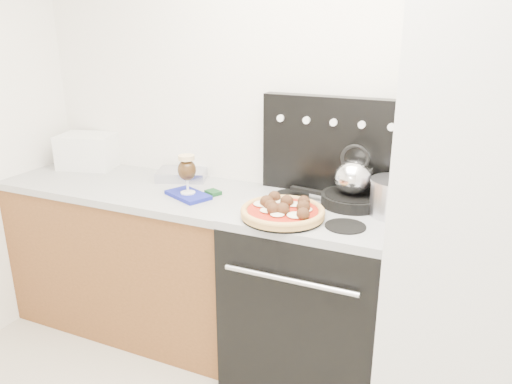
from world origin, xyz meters
The scene contains 16 objects.
room_shell centered at (0.00, 0.29, 1.25)m, with size 3.52×3.01×2.52m.
base_cabinet centered at (-1.02, 1.20, 0.43)m, with size 1.45×0.60×0.86m, color brown.
countertop centered at (-1.02, 1.20, 0.88)m, with size 1.48×0.63×0.04m, color #ADADAE.
stove_body centered at (0.08, 1.18, 0.44)m, with size 0.76×0.65×0.88m, color black.
cooktop centered at (0.08, 1.18, 0.90)m, with size 0.76×0.65×0.04m, color #ADADB2.
backguard centered at (0.08, 1.45, 1.17)m, with size 0.76×0.08×0.50m, color black.
fridge centered at (0.78, 1.15, 0.95)m, with size 0.64×0.68×1.90m, color silver.
toaster_oven centered at (-1.47, 1.37, 1.00)m, with size 0.33×0.25×0.21m, color white.
foil_sheet centered at (-0.80, 1.39, 0.93)m, with size 0.28×0.20×0.06m, color silver.
oven_mitt centered at (-0.61, 1.13, 0.91)m, with size 0.24×0.14×0.02m, color navy.
beer_glass centered at (-0.61, 1.13, 1.02)m, with size 0.10×0.10×0.21m, color #33200E, non-canonical shape.
pizza_pan centered at (-0.03, 1.01, 0.93)m, with size 0.37×0.37×0.01m, color black.
pizza centered at (-0.03, 1.01, 0.96)m, with size 0.38×0.38×0.05m, color #DEA959, non-canonical shape.
skillet centered at (0.22, 1.31, 0.95)m, with size 0.30×0.30×0.05m, color black.
tea_kettle centered at (0.22, 1.31, 1.08)m, with size 0.19×0.19×0.21m, color white, non-canonical shape.
stock_pot centered at (0.43, 1.25, 1.00)m, with size 0.22×0.22×0.16m, color silver.
Camera 1 is at (0.73, -0.97, 1.76)m, focal length 35.00 mm.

